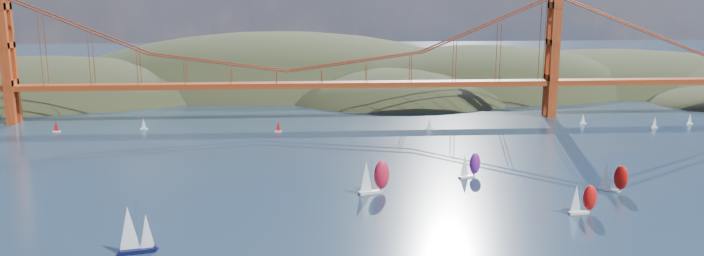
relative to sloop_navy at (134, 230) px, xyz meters
name	(u,v)px	position (x,y,z in m)	size (l,w,h in m)	color
headlands	(368,107)	(76.61, 253.40, -17.95)	(725.00, 225.00, 96.00)	black
bridge	(284,48)	(29.91, 155.12, 26.74)	(552.00, 12.00, 55.00)	maroon
sloop_navy	(134,230)	(0.00, 0.00, 0.00)	(8.37, 5.55, 12.44)	black
racer_0	(374,176)	(58.53, 41.39, -0.37)	(9.68, 5.88, 10.84)	silver
racer_1	(583,199)	(111.93, 19.35, -1.31)	(7.83, 3.62, 8.85)	silver
racer_2	(613,177)	(128.83, 38.30, -1.10)	(7.95, 6.97, 9.28)	white
racer_rwb	(469,165)	(90.31, 55.86, -1.35)	(7.84, 5.24, 8.77)	silver
distant_boat_2	(56,126)	(-63.44, 134.57, -3.08)	(3.00, 2.00, 4.70)	silver
distant_boat_3	(144,124)	(-28.62, 137.28, -3.08)	(3.00, 2.00, 4.70)	silver
distant_boat_4	(583,119)	(159.73, 135.23, -3.08)	(3.00, 2.00, 4.70)	silver
distant_boat_5	(655,122)	(186.67, 125.03, -3.08)	(3.00, 2.00, 4.70)	silver
distant_boat_6	(690,119)	(205.68, 131.23, -3.08)	(3.00, 2.00, 4.70)	silver
distant_boat_8	(429,124)	(90.81, 128.33, -3.08)	(3.00, 2.00, 4.70)	silver
distant_boat_9	(278,126)	(27.83, 128.44, -3.08)	(3.00, 2.00, 4.70)	silver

